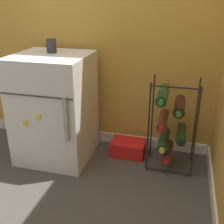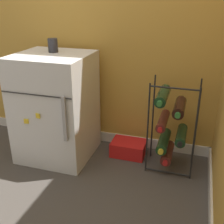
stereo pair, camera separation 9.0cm
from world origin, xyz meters
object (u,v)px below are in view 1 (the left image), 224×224
wine_rack (170,124)px  fridge_top_cup (51,46)px  mini_fridge (55,108)px  soda_box (128,148)px

wine_rack → fridge_top_cup: (-0.92, 0.00, 0.54)m
mini_fridge → soda_box: 0.69m
wine_rack → fridge_top_cup: fridge_top_cup is taller
wine_rack → soda_box: 0.45m
fridge_top_cup → wine_rack: bearing=-0.1°
soda_box → fridge_top_cup: fridge_top_cup is taller
mini_fridge → soda_box: (0.57, 0.15, -0.36)m
wine_rack → fridge_top_cup: size_ratio=6.83×
mini_fridge → wine_rack: 0.91m
soda_box → fridge_top_cup: bearing=-171.9°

